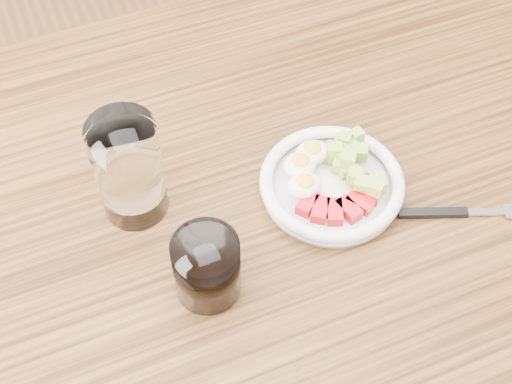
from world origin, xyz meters
TOP-DOWN VIEW (x-y plane):
  - dining_table at (0.00, 0.00)m, footprint 1.50×0.90m
  - bowl at (0.09, -0.00)m, footprint 0.19×0.19m
  - fork at (0.22, -0.10)m, footprint 0.18×0.08m
  - water_glass at (-0.15, 0.07)m, footprint 0.08×0.08m
  - coffee_glass at (-0.11, -0.08)m, footprint 0.08×0.08m

SIDE VIEW (x-z plane):
  - dining_table at x=0.00m, z-range 0.28..1.05m
  - fork at x=0.22m, z-range 0.77..0.78m
  - bowl at x=0.09m, z-range 0.76..0.81m
  - coffee_glass at x=-0.11m, z-range 0.77..0.86m
  - water_glass at x=-0.15m, z-range 0.77..0.92m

